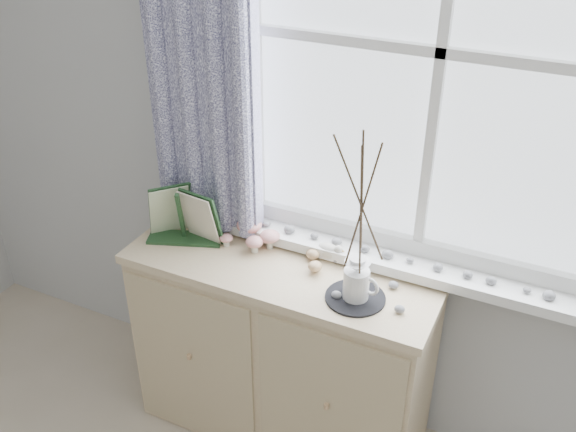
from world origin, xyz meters
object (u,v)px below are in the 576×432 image
object	(u,v)px
sideboard	(282,350)
twig_pitcher	(362,200)
botanical_book	(179,218)
toadstool_cluster	(253,232)

from	to	relation	value
sideboard	twig_pitcher	bearing A→B (deg)	-12.24
twig_pitcher	sideboard	bearing A→B (deg)	-178.28
botanical_book	toadstool_cluster	world-z (taller)	botanical_book
twig_pitcher	botanical_book	bearing A→B (deg)	-168.52
twig_pitcher	toadstool_cluster	bearing A→B (deg)	176.46
sideboard	twig_pitcher	size ratio (longest dim) A/B	1.76
sideboard	toadstool_cluster	size ratio (longest dim) A/B	5.29
toadstool_cluster	sideboard	bearing A→B (deg)	-27.10
sideboard	botanical_book	bearing A→B (deg)	-174.92
botanical_book	twig_pitcher	size ratio (longest dim) A/B	0.50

